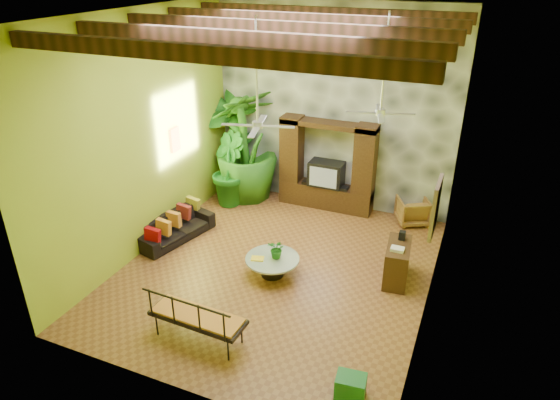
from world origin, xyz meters
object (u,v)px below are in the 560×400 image
at_px(ceiling_fan_front, 257,113).
at_px(side_console, 397,263).
at_px(tall_plant_c, 246,145).
at_px(iron_bench, 195,316).
at_px(coffee_table, 272,264).
at_px(green_bin, 351,387).
at_px(tall_plant_a, 233,140).
at_px(sofa, 175,228).
at_px(wicker_armchair, 412,211).
at_px(ceiling_fan_back, 381,102).
at_px(entertainment_center, 327,172).
at_px(tall_plant_b, 227,169).

distance_m(ceiling_fan_front, side_console, 4.05).
distance_m(tall_plant_c, iron_bench, 5.75).
bearing_deg(coffee_table, green_bin, -46.28).
bearing_deg(tall_plant_c, tall_plant_a, 153.00).
relative_size(ceiling_fan_front, green_bin, 4.27).
relative_size(sofa, tall_plant_c, 0.65).
bearing_deg(wicker_armchair, side_console, 65.60).
relative_size(ceiling_fan_back, iron_bench, 1.11).
relative_size(tall_plant_a, side_console, 2.91).
xyz_separation_m(entertainment_center, iron_bench, (-0.39, -5.66, -0.43)).
height_order(ceiling_fan_back, green_bin, ceiling_fan_back).
bearing_deg(coffee_table, side_console, 19.28).
height_order(sofa, green_bin, sofa).
relative_size(ceiling_fan_front, iron_bench, 1.11).
relative_size(ceiling_fan_front, coffee_table, 1.70).
height_order(coffee_table, iron_bench, iron_bench).
bearing_deg(ceiling_fan_front, wicker_armchair, 55.51).
bearing_deg(side_console, coffee_table, -166.57).
relative_size(ceiling_fan_back, side_console, 1.88).
height_order(ceiling_fan_front, coffee_table, ceiling_fan_front).
distance_m(tall_plant_a, side_console, 5.69).
distance_m(coffee_table, green_bin, 3.35).
height_order(sofa, tall_plant_a, tall_plant_a).
relative_size(sofa, tall_plant_a, 0.66).
height_order(tall_plant_a, green_bin, tall_plant_a).
distance_m(ceiling_fan_back, tall_plant_c, 4.52).
bearing_deg(coffee_table, iron_bench, -99.39).
relative_size(tall_plant_c, coffee_table, 2.68).
height_order(sofa, wicker_armchair, wicker_armchair).
xyz_separation_m(entertainment_center, tall_plant_a, (-2.65, 0.01, 0.47)).
xyz_separation_m(entertainment_center, tall_plant_b, (-2.41, -0.78, -0.03)).
bearing_deg(iron_bench, entertainment_center, 88.36).
height_order(wicker_armchair, side_console, side_console).
relative_size(sofa, coffee_table, 1.73).
bearing_deg(sofa, entertainment_center, -28.19).
relative_size(tall_plant_b, iron_bench, 1.12).
bearing_deg(tall_plant_c, entertainment_center, 6.94).
height_order(tall_plant_c, coffee_table, tall_plant_c).
relative_size(ceiling_fan_back, coffee_table, 1.70).
distance_m(entertainment_center, tall_plant_b, 2.53).
bearing_deg(coffee_table, ceiling_fan_front, -138.48).
distance_m(wicker_armchair, green_bin, 5.76).
height_order(entertainment_center, tall_plant_b, entertainment_center).
relative_size(entertainment_center, side_console, 2.43).
relative_size(ceiling_fan_front, wicker_armchair, 2.61).
distance_m(sofa, green_bin, 5.73).
bearing_deg(green_bin, wicker_armchair, 90.90).
bearing_deg(sofa, wicker_armchair, -45.22).
bearing_deg(side_console, sofa, 178.19).
bearing_deg(green_bin, ceiling_fan_back, 100.27).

